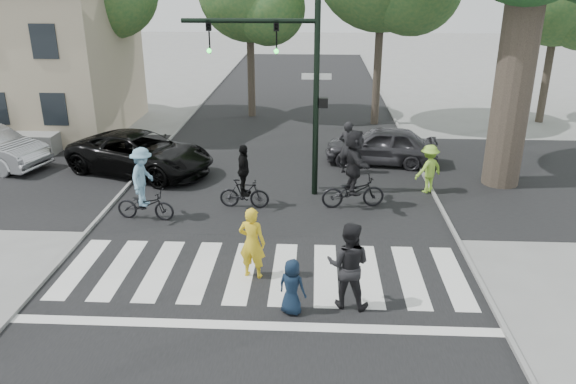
# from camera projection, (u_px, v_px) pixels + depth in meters

# --- Properties ---
(ground) EXTENTS (120.00, 120.00, 0.00)m
(ground) POSITION_uv_depth(u_px,v_px,m) (259.00, 294.00, 12.52)
(ground) COLOR gray
(ground) RESTS_ON ground
(road_stem) EXTENTS (10.00, 70.00, 0.01)m
(road_stem) POSITION_uv_depth(u_px,v_px,m) (275.00, 207.00, 17.17)
(road_stem) COLOR black
(road_stem) RESTS_ON ground
(road_cross) EXTENTS (70.00, 10.00, 0.01)m
(road_cross) POSITION_uv_depth(u_px,v_px,m) (281.00, 175.00, 19.96)
(road_cross) COLOR black
(road_cross) RESTS_ON ground
(curb_left) EXTENTS (0.10, 70.00, 0.10)m
(curb_left) POSITION_uv_depth(u_px,v_px,m) (113.00, 203.00, 17.39)
(curb_left) COLOR gray
(curb_left) RESTS_ON ground
(curb_right) EXTENTS (0.10, 70.00, 0.10)m
(curb_right) POSITION_uv_depth(u_px,v_px,m) (442.00, 209.00, 16.92)
(curb_right) COLOR gray
(curb_right) RESTS_ON ground
(crosswalk) EXTENTS (10.00, 3.85, 0.01)m
(crosswalk) POSITION_uv_depth(u_px,v_px,m) (262.00, 279.00, 13.13)
(crosswalk) COLOR silver
(crosswalk) RESTS_ON ground
(traffic_signal) EXTENTS (4.45, 0.29, 6.00)m
(traffic_signal) POSITION_uv_depth(u_px,v_px,m) (288.00, 73.00, 16.85)
(traffic_signal) COLOR black
(traffic_signal) RESTS_ON ground
(house) EXTENTS (8.40, 8.10, 8.82)m
(house) POSITION_uv_depth(u_px,v_px,m) (29.00, 44.00, 24.68)
(house) COLOR tan
(house) RESTS_ON ground
(pedestrian_woman) EXTENTS (0.72, 0.56, 1.75)m
(pedestrian_woman) POSITION_uv_depth(u_px,v_px,m) (252.00, 243.00, 12.97)
(pedestrian_woman) COLOR yellow
(pedestrian_woman) RESTS_ON ground
(pedestrian_child) EXTENTS (0.71, 0.61, 1.24)m
(pedestrian_child) POSITION_uv_depth(u_px,v_px,m) (292.00, 287.00, 11.63)
(pedestrian_child) COLOR #101F32
(pedestrian_child) RESTS_ON ground
(pedestrian_adult) EXTENTS (1.08, 0.92, 1.94)m
(pedestrian_adult) POSITION_uv_depth(u_px,v_px,m) (348.00, 265.00, 11.78)
(pedestrian_adult) COLOR black
(pedestrian_adult) RESTS_ON ground
(cyclist_left) EXTENTS (1.76, 1.17, 2.16)m
(cyclist_left) POSITION_uv_depth(u_px,v_px,m) (144.00, 189.00, 16.03)
(cyclist_left) COLOR black
(cyclist_left) RESTS_ON ground
(cyclist_mid) EXTENTS (1.54, 0.94, 1.98)m
(cyclist_mid) POSITION_uv_depth(u_px,v_px,m) (244.00, 182.00, 16.89)
(cyclist_mid) COLOR black
(cyclist_mid) RESTS_ON ground
(cyclist_right) EXTENTS (2.00, 1.86, 2.44)m
(cyclist_right) POSITION_uv_depth(u_px,v_px,m) (354.00, 173.00, 16.83)
(cyclist_right) COLOR black
(cyclist_right) RESTS_ON ground
(car_suv) EXTENTS (5.81, 4.18, 1.47)m
(car_suv) POSITION_uv_depth(u_px,v_px,m) (141.00, 153.00, 19.90)
(car_suv) COLOR black
(car_suv) RESTS_ON ground
(car_grey) EXTENTS (4.28, 2.11, 1.40)m
(car_grey) POSITION_uv_depth(u_px,v_px,m) (381.00, 145.00, 20.94)
(car_grey) COLOR #343337
(car_grey) RESTS_ON ground
(bystander_hivis) EXTENTS (1.19, 1.06, 1.60)m
(bystander_hivis) POSITION_uv_depth(u_px,v_px,m) (429.00, 169.00, 18.12)
(bystander_hivis) COLOR #94CE3A
(bystander_hivis) RESTS_ON ground
(bystander_dark) EXTENTS (0.83, 0.72, 1.91)m
(bystander_dark) POSITION_uv_depth(u_px,v_px,m) (348.00, 148.00, 19.78)
(bystander_dark) COLOR black
(bystander_dark) RESTS_ON ground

